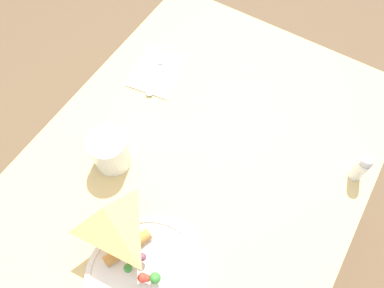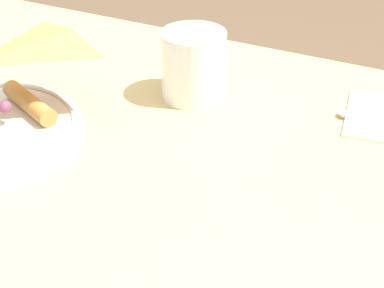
{
  "view_description": "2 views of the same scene",
  "coord_description": "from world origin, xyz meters",
  "views": [
    {
      "loc": [
        0.24,
        0.2,
        1.56
      ],
      "look_at": [
        -0.13,
        -0.03,
        0.77
      ],
      "focal_mm": 35.0,
      "sensor_mm": 36.0,
      "label": 1
    },
    {
      "loc": [
        -0.34,
        0.48,
        1.13
      ],
      "look_at": [
        -0.1,
        0.02,
        0.8
      ],
      "focal_mm": 55.0,
      "sensor_mm": 36.0,
      "label": 2
    }
  ],
  "objects": [
    {
      "name": "dining_table",
      "position": [
        0.0,
        0.0,
        0.64
      ],
      "size": [
        1.23,
        0.77,
        0.74
      ],
      "color": "#DBB770",
      "rests_on": "ground_plane"
    },
    {
      "name": "napkin_folded",
      "position": [
        -0.28,
        -0.24,
        0.75
      ],
      "size": [
        0.17,
        0.15,
        0.0
      ],
      "rotation": [
        0.0,
        0.0,
        0.16
      ],
      "color": "white",
      "rests_on": "dining_table"
    },
    {
      "name": "milk_glass",
      "position": [
        0.0,
        -0.18,
        0.79
      ],
      "size": [
        0.09,
        0.09,
        0.1
      ],
      "color": "white",
      "rests_on": "dining_table"
    },
    {
      "name": "plate_pizza",
      "position": [
        0.18,
        0.05,
        0.76
      ],
      "size": [
        0.25,
        0.25,
        0.05
      ],
      "color": "silver",
      "rests_on": "dining_table"
    },
    {
      "name": "ground_plane",
      "position": [
        0.0,
        0.0,
        0.0
      ],
      "size": [
        6.0,
        6.0,
        0.0
      ],
      "primitive_type": "plane",
      "color": "brown"
    },
    {
      "name": "butter_knife",
      "position": [
        -0.29,
        -0.24,
        0.75
      ],
      "size": [
        0.17,
        0.07,
        0.01
      ],
      "rotation": [
        0.0,
        0.0,
        0.3
      ],
      "color": "#B2B2B7",
      "rests_on": "napkin_folded"
    },
    {
      "name": "salt_shaker",
      "position": [
        -0.27,
        0.34,
        0.79
      ],
      "size": [
        0.03,
        0.03,
        0.09
      ],
      "color": "white",
      "rests_on": "dining_table"
    }
  ]
}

